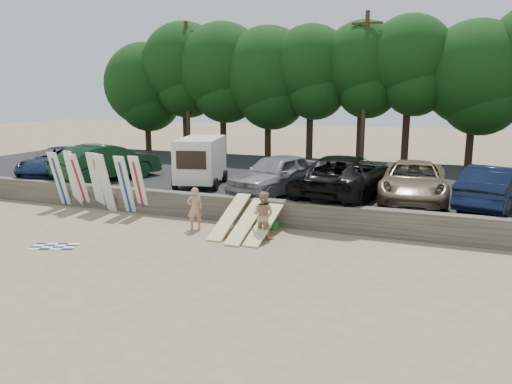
{
  "coord_description": "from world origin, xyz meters",
  "views": [
    {
      "loc": [
        7.02,
        -14.68,
        5.09
      ],
      "look_at": [
        0.11,
        3.0,
        1.26
      ],
      "focal_mm": 35.0,
      "sensor_mm": 36.0,
      "label": 1
    }
  ],
  "objects_px": {
    "beachgoer_b": "(263,215)",
    "car_1": "(107,162)",
    "box_trailer": "(201,159)",
    "car_4": "(413,181)",
    "cooler": "(272,225)",
    "car_5": "(494,187)",
    "car_3": "(345,176)",
    "car_2": "(276,174)",
    "car_0": "(60,162)",
    "beachgoer_a": "(195,208)"
  },
  "relations": [
    {
      "from": "car_3",
      "to": "car_4",
      "type": "relative_size",
      "value": 1.14
    },
    {
      "from": "box_trailer",
      "to": "car_2",
      "type": "height_order",
      "value": "box_trailer"
    },
    {
      "from": "beachgoer_b",
      "to": "cooler",
      "type": "height_order",
      "value": "beachgoer_b"
    },
    {
      "from": "car_0",
      "to": "beachgoer_a",
      "type": "distance_m",
      "value": 11.21
    },
    {
      "from": "car_4",
      "to": "beachgoer_b",
      "type": "distance_m",
      "value": 7.02
    },
    {
      "from": "car_2",
      "to": "beachgoer_a",
      "type": "bearing_deg",
      "value": -95.41
    },
    {
      "from": "car_3",
      "to": "car_5",
      "type": "xyz_separation_m",
      "value": [
        5.73,
        0.08,
        -0.08
      ]
    },
    {
      "from": "car_5",
      "to": "beachgoer_a",
      "type": "xyz_separation_m",
      "value": [
        -10.41,
        -4.66,
        -0.72
      ]
    },
    {
      "from": "car_2",
      "to": "car_4",
      "type": "bearing_deg",
      "value": 27.04
    },
    {
      "from": "beachgoer_b",
      "to": "cooler",
      "type": "distance_m",
      "value": 1.37
    },
    {
      "from": "cooler",
      "to": "beachgoer_a",
      "type": "bearing_deg",
      "value": -141.9
    },
    {
      "from": "car_0",
      "to": "beachgoer_b",
      "type": "xyz_separation_m",
      "value": [
        13.09,
        -4.54,
        -0.62
      ]
    },
    {
      "from": "box_trailer",
      "to": "beachgoer_b",
      "type": "xyz_separation_m",
      "value": [
        4.95,
        -4.83,
        -1.12
      ]
    },
    {
      "from": "car_0",
      "to": "car_2",
      "type": "bearing_deg",
      "value": -14.05
    },
    {
      "from": "beachgoer_a",
      "to": "beachgoer_b",
      "type": "height_order",
      "value": "beachgoer_b"
    },
    {
      "from": "car_2",
      "to": "cooler",
      "type": "bearing_deg",
      "value": -55.37
    },
    {
      "from": "box_trailer",
      "to": "car_3",
      "type": "relative_size",
      "value": 0.6
    },
    {
      "from": "car_0",
      "to": "car_5",
      "type": "bearing_deg",
      "value": -12.2
    },
    {
      "from": "car_0",
      "to": "cooler",
      "type": "bearing_deg",
      "value": -27.46
    },
    {
      "from": "box_trailer",
      "to": "beachgoer_b",
      "type": "height_order",
      "value": "box_trailer"
    },
    {
      "from": "car_0",
      "to": "car_3",
      "type": "bearing_deg",
      "value": -12.22
    },
    {
      "from": "box_trailer",
      "to": "car_4",
      "type": "bearing_deg",
      "value": -11.9
    },
    {
      "from": "car_3",
      "to": "cooler",
      "type": "xyz_separation_m",
      "value": [
        -1.95,
        -3.56,
        -1.43
      ]
    },
    {
      "from": "beachgoer_b",
      "to": "cooler",
      "type": "relative_size",
      "value": 4.44
    },
    {
      "from": "car_3",
      "to": "beachgoer_a",
      "type": "height_order",
      "value": "car_3"
    },
    {
      "from": "box_trailer",
      "to": "car_4",
      "type": "xyz_separation_m",
      "value": [
        9.59,
        0.4,
        -0.48
      ]
    },
    {
      "from": "car_5",
      "to": "cooler",
      "type": "relative_size",
      "value": 13.07
    },
    {
      "from": "car_4",
      "to": "beachgoer_b",
      "type": "xyz_separation_m",
      "value": [
        -4.64,
        -5.23,
        -0.64
      ]
    },
    {
      "from": "beachgoer_a",
      "to": "car_0",
      "type": "bearing_deg",
      "value": -61.98
    },
    {
      "from": "car_4",
      "to": "beachgoer_a",
      "type": "height_order",
      "value": "car_4"
    },
    {
      "from": "car_1",
      "to": "car_2",
      "type": "distance_m",
      "value": 9.15
    },
    {
      "from": "box_trailer",
      "to": "beachgoer_b",
      "type": "distance_m",
      "value": 7.0
    },
    {
      "from": "box_trailer",
      "to": "car_3",
      "type": "distance_m",
      "value": 6.85
    },
    {
      "from": "car_4",
      "to": "cooler",
      "type": "height_order",
      "value": "car_4"
    },
    {
      "from": "beachgoer_a",
      "to": "cooler",
      "type": "bearing_deg",
      "value": 161.39
    },
    {
      "from": "car_1",
      "to": "car_3",
      "type": "distance_m",
      "value": 12.05
    },
    {
      "from": "car_0",
      "to": "beachgoer_a",
      "type": "relative_size",
      "value": 3.44
    },
    {
      "from": "box_trailer",
      "to": "car_2",
      "type": "bearing_deg",
      "value": -21.7
    },
    {
      "from": "cooler",
      "to": "box_trailer",
      "type": "bearing_deg",
      "value": 161.0
    },
    {
      "from": "beachgoer_b",
      "to": "box_trailer",
      "type": "bearing_deg",
      "value": -40.24
    },
    {
      "from": "beachgoer_b",
      "to": "car_1",
      "type": "bearing_deg",
      "value": -20.31
    },
    {
      "from": "car_4",
      "to": "beachgoer_a",
      "type": "distance_m",
      "value": 9.02
    },
    {
      "from": "car_4",
      "to": "car_5",
      "type": "relative_size",
      "value": 1.14
    },
    {
      "from": "car_4",
      "to": "box_trailer",
      "type": "bearing_deg",
      "value": 178.58
    },
    {
      "from": "cooler",
      "to": "car_4",
      "type": "bearing_deg",
      "value": 58.5
    },
    {
      "from": "car_3",
      "to": "beachgoer_b",
      "type": "height_order",
      "value": "car_3"
    },
    {
      "from": "box_trailer",
      "to": "cooler",
      "type": "relative_size",
      "value": 10.2
    },
    {
      "from": "car_4",
      "to": "cooler",
      "type": "bearing_deg",
      "value": -143.08
    },
    {
      "from": "beachgoer_a",
      "to": "cooler",
      "type": "distance_m",
      "value": 2.98
    },
    {
      "from": "car_4",
      "to": "cooler",
      "type": "xyz_separation_m",
      "value": [
        -4.7,
        -4.05,
        -1.33
      ]
    }
  ]
}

